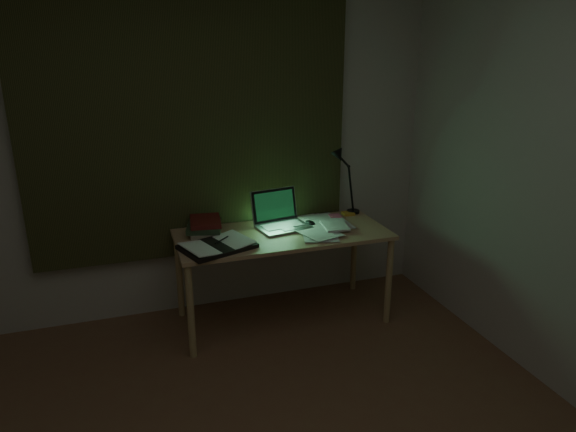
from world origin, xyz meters
The scene contains 11 objects.
wall_back centered at (0.00, 2.00, 1.25)m, with size 3.50×0.00×2.50m, color beige.
curtain centered at (0.00, 1.96, 1.45)m, with size 2.20×0.06×2.00m, color #2F361B.
desk centered at (0.53, 1.60, 0.33)m, with size 1.45×0.63×0.66m, color tan, non-canonical shape.
laptop centered at (0.57, 1.68, 0.79)m, with size 0.35×0.40×0.25m, color #A8A7AC, non-canonical shape.
open_textbook centered at (0.05, 1.46, 0.68)m, with size 0.43×0.31×0.04m, color white, non-canonical shape.
book_stack centered at (0.02, 1.77, 0.72)m, with size 0.22×0.27×0.11m, color white, non-canonical shape.
loose_papers centered at (0.85, 1.59, 0.67)m, with size 0.37×0.39×0.02m, color silver, non-canonical shape.
mouse centered at (0.77, 1.69, 0.68)m, with size 0.06×0.09×0.03m, color black.
sticky_yellow centered at (1.13, 1.83, 0.67)m, with size 0.08×0.08×0.02m, color gold.
sticky_pink centered at (1.00, 1.79, 0.67)m, with size 0.08×0.08×0.02m, color #FF638E.
desk_lamp centered at (1.18, 1.86, 0.93)m, with size 0.35×0.27×0.53m, color black, non-canonical shape.
Camera 1 is at (-0.48, -1.55, 1.87)m, focal length 32.00 mm.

